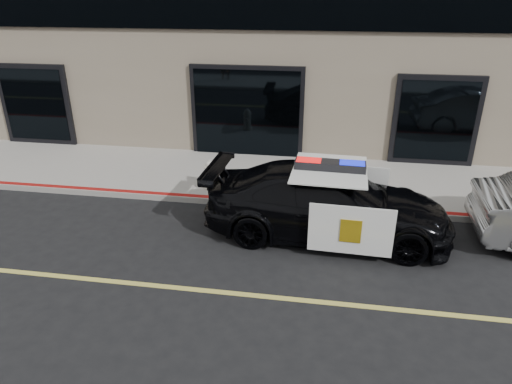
# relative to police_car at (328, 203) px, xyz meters

# --- Properties ---
(ground) EXTENTS (120.00, 120.00, 0.00)m
(ground) POSITION_rel_police_car_xyz_m (-1.55, -2.42, -0.76)
(ground) COLOR black
(ground) RESTS_ON ground
(sidewalk_n) EXTENTS (60.00, 3.50, 0.15)m
(sidewalk_n) POSITION_rel_police_car_xyz_m (-1.55, 2.83, -0.69)
(sidewalk_n) COLOR gray
(sidewalk_n) RESTS_ON ground
(police_car) EXTENTS (2.62, 5.37, 1.70)m
(police_car) POSITION_rel_police_car_xyz_m (0.00, 0.00, 0.00)
(police_car) COLOR black
(police_car) RESTS_ON ground
(fire_hydrant) EXTENTS (0.35, 0.49, 0.77)m
(fire_hydrant) POSITION_rel_police_car_xyz_m (-3.02, 1.69, -0.25)
(fire_hydrant) COLOR beige
(fire_hydrant) RESTS_ON sidewalk_n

